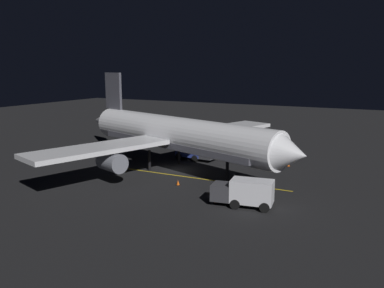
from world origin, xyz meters
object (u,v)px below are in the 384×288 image
(traffic_cone_near_right, at_px, (288,165))
(traffic_cone_under_wing, at_px, (250,185))
(airliner, at_px, (174,135))
(baggage_truck, at_px, (246,193))
(traffic_cone_far, at_px, (216,200))
(catering_truck, at_px, (194,151))
(ground_crew_worker, at_px, (272,191))
(traffic_cone_near_left, at_px, (178,183))

(traffic_cone_near_right, xyz_separation_m, traffic_cone_under_wing, (11.04, -1.35, 0.00))
(airliner, distance_m, baggage_truck, 15.66)
(traffic_cone_under_wing, distance_m, traffic_cone_far, 6.29)
(catering_truck, relative_size, traffic_cone_near_right, 10.44)
(catering_truck, relative_size, traffic_cone_under_wing, 10.44)
(traffic_cone_near_right, bearing_deg, baggage_truck, 1.07)
(baggage_truck, distance_m, ground_crew_worker, 3.50)
(traffic_cone_near_left, bearing_deg, baggage_truck, 70.66)
(catering_truck, distance_m, traffic_cone_under_wing, 14.30)
(traffic_cone_near_left, distance_m, traffic_cone_under_wing, 7.70)
(catering_truck, height_order, traffic_cone_far, catering_truck)
(baggage_truck, bearing_deg, ground_crew_worker, 152.91)
(airliner, height_order, traffic_cone_near_left, airliner)
(baggage_truck, bearing_deg, traffic_cone_near_right, -178.93)
(airliner, distance_m, traffic_cone_under_wing, 12.01)
(baggage_truck, height_order, traffic_cone_under_wing, baggage_truck)
(baggage_truck, xyz_separation_m, catering_truck, (-14.76, -12.86, 0.02))
(traffic_cone_far, bearing_deg, baggage_truck, 95.38)
(airliner, xyz_separation_m, ground_crew_worker, (5.72, 14.15, -3.49))
(ground_crew_worker, distance_m, traffic_cone_near_right, 14.01)
(baggage_truck, xyz_separation_m, traffic_cone_near_left, (-3.10, -8.82, -1.03))
(traffic_cone_far, bearing_deg, airliner, -132.90)
(catering_truck, bearing_deg, traffic_cone_near_left, 19.10)
(baggage_truck, xyz_separation_m, ground_crew_worker, (-3.10, 1.58, -0.40))
(traffic_cone_near_left, height_order, traffic_cone_under_wing, same)
(baggage_truck, distance_m, traffic_cone_near_right, 17.00)
(airliner, relative_size, ground_crew_worker, 20.67)
(baggage_truck, height_order, traffic_cone_near_right, baggage_truck)
(traffic_cone_under_wing, bearing_deg, catering_truck, -128.28)
(traffic_cone_near_left, xyz_separation_m, traffic_cone_under_wing, (-2.83, 7.16, 0.00))
(ground_crew_worker, height_order, traffic_cone_under_wing, ground_crew_worker)
(airliner, height_order, baggage_truck, airliner)
(ground_crew_worker, height_order, traffic_cone_near_left, ground_crew_worker)
(baggage_truck, height_order, catering_truck, catering_truck)
(traffic_cone_under_wing, bearing_deg, traffic_cone_near_right, 173.03)
(baggage_truck, bearing_deg, traffic_cone_near_left, -109.34)
(baggage_truck, distance_m, traffic_cone_far, 2.99)
(traffic_cone_near_right, bearing_deg, ground_crew_worker, 7.81)
(traffic_cone_under_wing, height_order, traffic_cone_far, same)
(airliner, relative_size, traffic_cone_far, 65.38)
(traffic_cone_near_right, distance_m, traffic_cone_under_wing, 11.13)
(airliner, distance_m, traffic_cone_near_left, 7.99)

